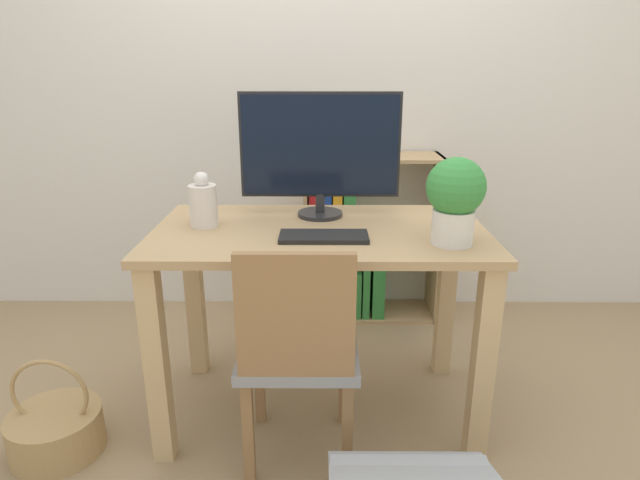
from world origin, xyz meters
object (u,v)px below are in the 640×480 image
(monitor, at_px, (321,149))
(basket, at_px, (56,429))
(keyboard, at_px, (324,237))
(vase, at_px, (203,203))
(potted_plant, at_px, (455,196))
(chair, at_px, (298,348))
(bookshelf, at_px, (351,249))

(monitor, height_order, basket, monitor)
(keyboard, bearing_deg, monitor, 92.26)
(vase, bearing_deg, keyboard, -18.60)
(vase, bearing_deg, potted_plant, -12.78)
(chair, xyz_separation_m, bookshelf, (0.23, 1.18, -0.07))
(basket, bearing_deg, chair, -3.12)
(potted_plant, distance_m, chair, 0.72)
(bookshelf, xyz_separation_m, basket, (-1.12, -1.13, -0.30))
(monitor, xyz_separation_m, keyboard, (0.01, -0.29, -0.26))
(monitor, xyz_separation_m, vase, (-0.43, -0.14, -0.18))
(potted_plant, relative_size, bookshelf, 0.33)
(vase, relative_size, chair, 0.24)
(monitor, distance_m, keyboard, 0.39)
(keyboard, xyz_separation_m, chair, (-0.08, -0.19, -0.33))
(chair, height_order, basket, chair)
(vase, xyz_separation_m, potted_plant, (0.87, -0.20, 0.08))
(bookshelf, height_order, basket, bookshelf)
(monitor, distance_m, chair, 0.76)
(bookshelf, bearing_deg, potted_plant, -74.95)
(bookshelf, relative_size, basket, 2.36)
(monitor, xyz_separation_m, chair, (-0.07, -0.48, -0.58))
(monitor, bearing_deg, potted_plant, -37.52)
(monitor, bearing_deg, vase, -161.97)
(keyboard, height_order, basket, keyboard)
(bookshelf, bearing_deg, monitor, -102.97)
(potted_plant, xyz_separation_m, bookshelf, (-0.28, 1.04, -0.55))
(potted_plant, height_order, bookshelf, potted_plant)
(basket, bearing_deg, monitor, 24.33)
(potted_plant, bearing_deg, chair, -164.52)
(keyboard, bearing_deg, vase, 161.40)
(potted_plant, height_order, chair, potted_plant)
(monitor, relative_size, vase, 3.00)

